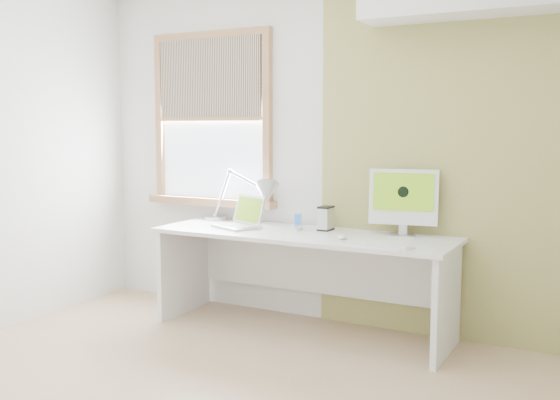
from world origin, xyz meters
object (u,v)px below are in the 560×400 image
Objects in this scene: desk at (305,258)px; imac at (403,198)px; laptop at (241,219)px; desk_lamp at (257,196)px; external_drive at (326,218)px.

imac is (0.67, 0.17, 0.46)m from desk.
imac reaches higher than desk.
desk is 4.57× the size of imac.
desk is at bearing 4.84° from laptop.
imac reaches higher than desk_lamp.
laptop is (-0.02, -0.20, -0.16)m from desk_lamp.
desk_lamp is 4.19× the size of external_drive.
desk_lamp is at bearing -179.41° from imac.
imac is (1.19, 0.21, 0.20)m from laptop.
desk_lamp reaches higher than desk.
desk_lamp is at bearing 177.39° from external_drive.
desk is 2.96× the size of desk_lamp.
external_drive is (0.62, 0.17, 0.03)m from laptop.
external_drive is 0.60m from imac.
laptop is at bearing -164.72° from external_drive.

